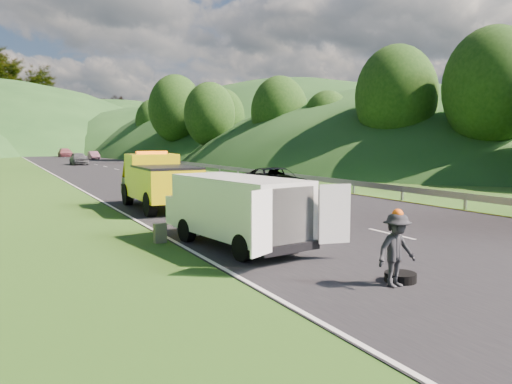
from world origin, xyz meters
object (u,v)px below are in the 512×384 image
worker (395,287)px  spare_tire (400,282)px  suitcase (160,233)px  passing_suv (275,196)px  woman (194,236)px  white_van (235,208)px  tow_truck (159,181)px  child (221,237)px

worker → spare_tire: worker is taller
suitcase → passing_suv: size_ratio=0.11×
spare_tire → passing_suv: (6.07, 16.10, 0.00)m
woman → passing_suv: (8.20, 8.74, 0.00)m
white_van → suitcase: white_van is taller
tow_truck → passing_suv: bearing=16.2°
worker → passing_suv: size_ratio=0.28×
tow_truck → woman: (-0.87, -6.77, -1.30)m
white_van → passing_suv: (7.73, 10.99, -1.19)m
woman → child: bearing=-158.2°
tow_truck → child: size_ratio=6.94×
tow_truck → worker: tow_truck is taller
white_van → spare_tire: bearing=-79.9°
woman → spare_tire: woman is taller
tow_truck → white_van: size_ratio=1.00×
child → suitcase: bearing=-135.7°
woman → suitcase: size_ratio=2.74×
tow_truck → woman: 6.95m
passing_suv → woman: bearing=-124.1°
white_van → child: 1.95m
tow_truck → white_van: bearing=-91.4°
worker → suitcase: 7.66m
woman → child: (0.66, -0.72, 0.00)m
spare_tire → passing_suv: bearing=69.3°
tow_truck → spare_tire: (1.26, -14.13, -1.30)m
woman → suitcase: (-1.35, -0.61, 0.30)m
white_van → child: size_ratio=6.91×
worker → spare_tire: (0.38, 0.25, 0.00)m
child → tow_truck: bearing=135.8°
tow_truck → worker: size_ratio=3.85×
passing_suv → worker: bearing=-102.4°
white_van → spare_tire: white_van is taller
child → suitcase: suitcase is taller
white_van → suitcase: 2.60m
white_van → passing_suv: size_ratio=1.08×
worker → spare_tire: 0.45m
worker → passing_suv: (6.45, 16.35, 0.00)m
child → passing_suv: size_ratio=0.16×
white_van → woman: 2.59m
suitcase → spare_tire: (3.48, -6.75, -0.30)m
suitcase → passing_suv: bearing=44.4°
suitcase → white_van: bearing=-42.0°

